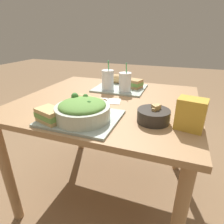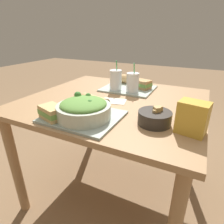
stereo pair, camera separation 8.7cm
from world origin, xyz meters
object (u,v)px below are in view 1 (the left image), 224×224
Objects in this scene: sandwich_far at (134,84)px; baguette_far at (119,79)px; soup_bowl at (154,115)px; drink_cup_dark at (108,81)px; napkin_folded at (109,101)px; salad_bowl at (83,110)px; chip_bag at (191,114)px; sandwich_near at (50,115)px; drink_cup_red at (125,83)px; baguette_near at (91,103)px.

sandwich_far is 1.08× the size of baguette_far.
drink_cup_dark is (-0.39, 0.40, 0.04)m from soup_bowl.
salad_bowl is at bearing -92.89° from napkin_folded.
napkin_folded is at bearing 166.82° from chip_bag.
soup_bowl is at bearing -45.73° from drink_cup_dark.
soup_bowl reaches higher than sandwich_far.
salad_bowl reaches higher than sandwich_near.
drink_cup_red is (0.11, -0.20, 0.03)m from baguette_far.
drink_cup_dark is (-0.17, -0.11, 0.03)m from sandwich_far.
baguette_far is at bearing 84.97° from drink_cup_dark.
soup_bowl is at bearing -56.94° from drink_cup_red.
baguette_near is 0.50m from sandwich_far.
soup_bowl is 1.22× the size of baguette_far.
drink_cup_dark reaches higher than napkin_folded.
chip_bag is 0.85× the size of napkin_folded.
sandwich_near is 1.05× the size of chip_bag.
baguette_far is at bearing 101.27° from sandwich_near.
chip_bag reaches higher than salad_bowl.
baguette_far is at bearing 142.04° from chip_bag.
sandwich_far is 0.82× the size of napkin_folded.
drink_cup_dark is 1.24× the size of napkin_folded.
sandwich_near is 0.24m from baguette_near.
sandwich_near is 0.73m from sandwich_far.
salad_bowl reaches higher than napkin_folded.
baguette_far is 0.61× the size of drink_cup_dark.
sandwich_near reaches higher than napkin_folded.
baguette_far is 0.41m from napkin_folded.
salad_bowl is at bearing -175.77° from baguette_far.
soup_bowl is 1.13× the size of sandwich_far.
baguette_far is at bearing 121.76° from soup_bowl.
drink_cup_dark is (0.07, 0.58, 0.03)m from sandwich_near.
sandwich_near is 0.82× the size of baguette_near.
soup_bowl is 1.10× the size of chip_bag.
salad_bowl is 0.51m from drink_cup_dark.
baguette_near is 0.18m from napkin_folded.
baguette_near is (0.12, 0.21, 0.00)m from sandwich_near.
sandwich_far is (0.12, 0.48, -0.00)m from baguette_near.
napkin_folded is (0.08, -0.20, -0.08)m from drink_cup_dark.
salad_bowl is at bearing 46.46° from sandwich_near.
baguette_far is (0.08, 0.78, 0.00)m from sandwich_near.
baguette_near is 0.50m from chip_bag.
drink_cup_dark reaches higher than sandwich_far.
drink_cup_red reaches higher than salad_bowl.
soup_bowl is at bearing 39.42° from sandwich_near.
chip_bag reaches higher than baguette_near.
baguette_near is (-0.34, 0.02, 0.01)m from soup_bowl.
soup_bowl is 0.55m from sandwich_far.
baguette_far reaches higher than sandwich_near.
baguette_far is at bearing 16.60° from baguette_near.
chip_bag is (0.53, -0.61, 0.02)m from baguette_far.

